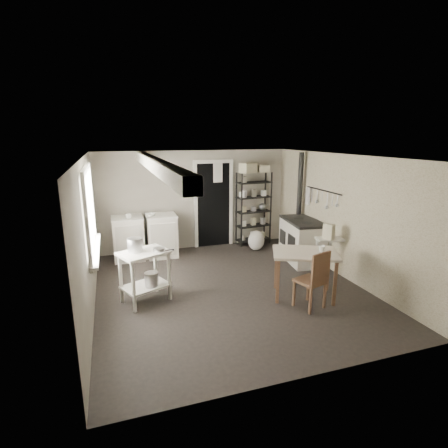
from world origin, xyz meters
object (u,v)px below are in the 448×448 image
object	(u,v)px
shelf_rack	(254,206)
chair	(310,278)
work_table	(304,275)
prep_table	(145,278)
base_cabinets	(145,237)
stove	(302,241)
stockpot	(135,246)
flour_sack	(256,240)

from	to	relation	value
shelf_rack	chair	size ratio (longest dim) A/B	1.87
chair	work_table	bearing A→B (deg)	55.41
prep_table	base_cabinets	size ratio (longest dim) A/B	0.59
prep_table	stove	world-z (taller)	stove
shelf_rack	stove	distance (m)	1.64
work_table	chair	bearing A→B (deg)	-107.00
stockpot	shelf_rack	xyz separation A→B (m)	(2.99, 2.31, 0.01)
base_cabinets	stove	size ratio (longest dim) A/B	1.25
prep_table	work_table	bearing A→B (deg)	-14.19
prep_table	flour_sack	size ratio (longest dim) A/B	1.80
stockpot	work_table	xyz separation A→B (m)	(2.65, -0.69, -0.56)
shelf_rack	chair	distance (m)	3.42
base_cabinets	chair	bearing A→B (deg)	-54.78
stove	work_table	xyz separation A→B (m)	(-0.85, -1.52, -0.06)
prep_table	flour_sack	bearing A→B (deg)	34.10
stove	chair	distance (m)	2.11
stockpot	shelf_rack	size ratio (longest dim) A/B	0.14
shelf_rack	flour_sack	xyz separation A→B (m)	(-0.13, -0.50, -0.71)
shelf_rack	prep_table	bearing A→B (deg)	-146.54
stove	chair	world-z (taller)	chair
prep_table	stockpot	bearing A→B (deg)	157.29
work_table	shelf_rack	bearing A→B (deg)	83.41
stockpot	base_cabinets	distance (m)	2.19
shelf_rack	work_table	distance (m)	3.07
shelf_rack	stove	world-z (taller)	shelf_rack
prep_table	stockpot	distance (m)	0.56
prep_table	stove	xyz separation A→B (m)	(3.37, 0.89, 0.04)
work_table	chair	world-z (taller)	chair
base_cabinets	shelf_rack	distance (m)	2.70
flour_sack	chair	bearing A→B (deg)	-96.56
stockpot	work_table	distance (m)	2.79
shelf_rack	flour_sack	world-z (taller)	shelf_rack
base_cabinets	shelf_rack	world-z (taller)	shelf_rack
stockpot	prep_table	bearing A→B (deg)	-22.71
chair	flour_sack	distance (m)	2.88
base_cabinets	work_table	distance (m)	3.62
prep_table	base_cabinets	xyz separation A→B (m)	(0.22, 2.16, 0.06)
stockpot	flour_sack	bearing A→B (deg)	32.17
stockpot	base_cabinets	xyz separation A→B (m)	(0.35, 2.10, -0.48)
chair	flour_sack	xyz separation A→B (m)	(0.33, 2.85, -0.24)
stove	work_table	distance (m)	1.74
stove	flour_sack	xyz separation A→B (m)	(-0.63, 0.97, -0.20)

